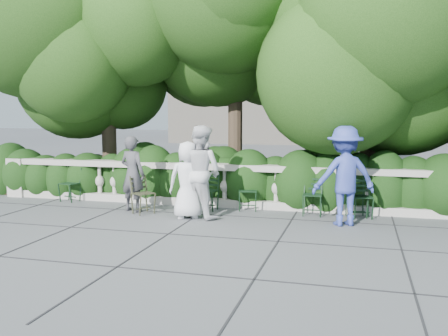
% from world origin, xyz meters
% --- Properties ---
extents(ground, '(90.00, 90.00, 0.00)m').
position_xyz_m(ground, '(0.00, 0.00, 0.00)').
color(ground, '#4C4E53').
rests_on(ground, ground).
extents(balustrade, '(12.00, 0.44, 1.00)m').
position_xyz_m(balustrade, '(0.00, 1.80, 0.49)').
color(balustrade, '#9E998E').
rests_on(balustrade, ground).
extents(shrub_hedge, '(15.00, 2.60, 1.70)m').
position_xyz_m(shrub_hedge, '(0.00, 3.00, 0.00)').
color(shrub_hedge, black).
rests_on(shrub_hedge, ground).
extents(tree_canopy, '(15.04, 6.52, 6.78)m').
position_xyz_m(tree_canopy, '(0.69, 3.19, 3.96)').
color(tree_canopy, '#3F3023').
rests_on(tree_canopy, ground).
extents(chair_a, '(0.52, 0.55, 0.84)m').
position_xyz_m(chair_a, '(-4.08, 1.28, 0.00)').
color(chair_a, black).
rests_on(chair_a, ground).
extents(chair_b, '(0.49, 0.52, 0.84)m').
position_xyz_m(chair_b, '(-0.47, 1.14, 0.00)').
color(chair_b, black).
rests_on(chair_b, ground).
extents(chair_c, '(0.53, 0.56, 0.84)m').
position_xyz_m(chair_c, '(0.45, 1.33, 0.00)').
color(chair_c, black).
rests_on(chair_c, ground).
extents(chair_d, '(0.45, 0.49, 0.84)m').
position_xyz_m(chair_d, '(1.87, 1.16, 0.00)').
color(chair_d, black).
rests_on(chair_d, ground).
extents(chair_e, '(0.55, 0.58, 0.84)m').
position_xyz_m(chair_e, '(2.81, 1.26, 0.00)').
color(chair_e, black).
rests_on(chair_e, ground).
extents(chair_f, '(0.55, 0.58, 0.84)m').
position_xyz_m(chair_f, '(2.91, 1.17, 0.00)').
color(chair_f, black).
rests_on(chair_f, ground).
extents(chair_weathered, '(0.64, 0.63, 0.84)m').
position_xyz_m(chair_weathered, '(-1.57, 0.46, 0.00)').
color(chair_weathered, black).
rests_on(chair_weathered, ground).
extents(person_businessman, '(0.90, 0.72, 1.60)m').
position_xyz_m(person_businessman, '(-0.61, 0.38, 0.80)').
color(person_businessman, white).
rests_on(person_businessman, ground).
extents(person_woman_grey, '(0.69, 0.54, 1.68)m').
position_xyz_m(person_woman_grey, '(-2.02, 0.73, 0.84)').
color(person_woman_grey, '#3F3E43').
rests_on(person_woman_grey, ground).
extents(person_casual_man, '(1.15, 1.05, 1.93)m').
position_xyz_m(person_casual_man, '(-0.37, 0.53, 0.96)').
color(person_casual_man, silver).
rests_on(person_casual_man, ground).
extents(person_older_blue, '(1.43, 1.15, 1.94)m').
position_xyz_m(person_older_blue, '(2.53, 0.59, 0.97)').
color(person_older_blue, '#33439A').
rests_on(person_older_blue, ground).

